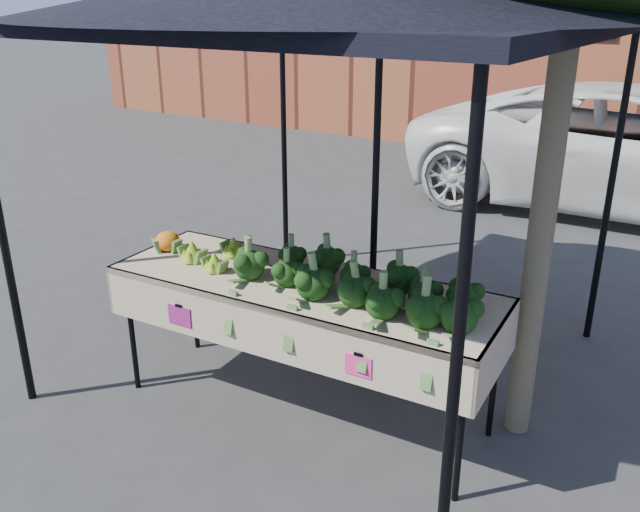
{
  "coord_description": "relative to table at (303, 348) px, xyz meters",
  "views": [
    {
      "loc": [
        2.01,
        -2.92,
        2.49
      ],
      "look_at": [
        -0.06,
        0.28,
        1.0
      ],
      "focal_mm": 37.4,
      "sensor_mm": 36.0,
      "label": 1
    }
  ],
  "objects": [
    {
      "name": "romanesco_cluster",
      "position": [
        -0.66,
        -0.01,
        0.54
      ],
      "size": [
        0.41,
        0.45,
        0.18
      ],
      "primitive_type": "ellipsoid",
      "color": "#95B42E",
      "rests_on": "table"
    },
    {
      "name": "ground",
      "position": [
        0.06,
        -0.08,
        -0.45
      ],
      "size": [
        90.0,
        90.0,
        0.0
      ],
      "primitive_type": "plane",
      "color": "#303033"
    },
    {
      "name": "table",
      "position": [
        0.0,
        0.0,
        0.0
      ],
      "size": [
        2.45,
        0.96,
        0.9
      ],
      "color": "#C0AB8F",
      "rests_on": "ground"
    },
    {
      "name": "cauliflower_pair",
      "position": [
        -1.05,
        -0.05,
        0.53
      ],
      "size": [
        0.18,
        0.18,
        0.16
      ],
      "primitive_type": "ellipsoid",
      "color": "orange",
      "rests_on": "table"
    },
    {
      "name": "street_tree",
      "position": [
        1.21,
        0.56,
        1.62
      ],
      "size": [
        2.1,
        2.1,
        4.15
      ],
      "primitive_type": null,
      "color": "#1E4C14",
      "rests_on": "ground"
    },
    {
      "name": "broccoli_heap",
      "position": [
        0.36,
        0.03,
        0.57
      ],
      "size": [
        1.52,
        0.55,
        0.23
      ],
      "primitive_type": "ellipsoid",
      "color": "black",
      "rests_on": "table"
    },
    {
      "name": "canopy",
      "position": [
        -0.14,
        0.58,
        0.92
      ],
      "size": [
        3.16,
        3.16,
        2.74
      ],
      "primitive_type": null,
      "color": "black",
      "rests_on": "ground"
    }
  ]
}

